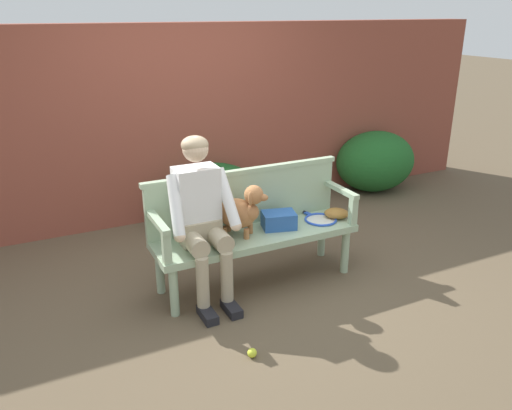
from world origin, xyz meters
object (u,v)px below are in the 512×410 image
at_px(person_seated, 201,213).
at_px(sports_bag, 279,220).
at_px(baseball_glove, 337,213).
at_px(tennis_racket, 318,219).
at_px(dog_on_bench, 242,210).
at_px(garden_bench, 256,239).
at_px(tennis_ball, 252,353).

relative_size(person_seated, sports_bag, 4.77).
bearing_deg(baseball_glove, tennis_racket, -158.42).
height_order(dog_on_bench, baseball_glove, dog_on_bench).
distance_m(garden_bench, baseball_glove, 0.80).
distance_m(garden_bench, tennis_racket, 0.63).
xyz_separation_m(person_seated, tennis_ball, (0.00, -0.91, -0.70)).
bearing_deg(tennis_ball, person_seated, 90.27).
xyz_separation_m(baseball_glove, tennis_ball, (-1.28, -0.89, -0.48)).
relative_size(tennis_racket, baseball_glove, 2.64).
bearing_deg(tennis_racket, baseball_glove, -13.46).
relative_size(sports_bag, tennis_ball, 4.24).
bearing_deg(tennis_ball, garden_bench, 62.31).
bearing_deg(dog_on_bench, garden_bench, -3.85).
xyz_separation_m(person_seated, tennis_racket, (1.12, 0.02, -0.26)).
height_order(tennis_racket, tennis_ball, tennis_racket).
xyz_separation_m(dog_on_bench, sports_bag, (0.35, 0.00, -0.15)).
distance_m(garden_bench, sports_bag, 0.26).
bearing_deg(garden_bench, tennis_racket, 1.00).
relative_size(person_seated, tennis_ball, 20.24).
height_order(garden_bench, person_seated, person_seated).
relative_size(garden_bench, dog_on_bench, 3.93).
relative_size(dog_on_bench, sports_bag, 1.59).
height_order(tennis_racket, sports_bag, sports_bag).
height_order(person_seated, baseball_glove, person_seated).
distance_m(garden_bench, person_seated, 0.59).
distance_m(garden_bench, dog_on_bench, 0.31).
distance_m(dog_on_bench, sports_bag, 0.38).
xyz_separation_m(dog_on_bench, baseball_glove, (0.92, -0.04, -0.18)).
relative_size(tennis_racket, tennis_ball, 8.80).
height_order(sports_bag, tennis_ball, sports_bag).
relative_size(garden_bench, tennis_racket, 3.01).
height_order(person_seated, tennis_ball, person_seated).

